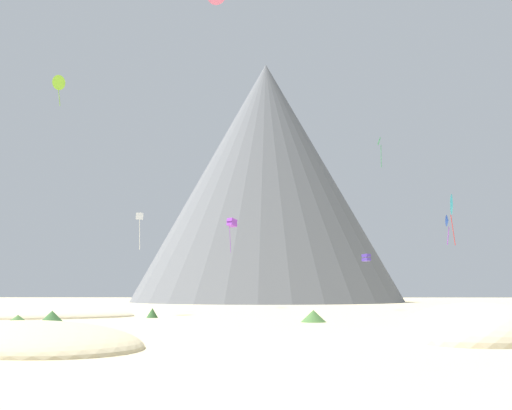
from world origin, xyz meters
name	(u,v)px	position (x,y,z in m)	size (l,w,h in m)	color
ground_plane	(232,339)	(0.00, 0.00, 0.00)	(400.00, 400.00, 0.00)	beige
dune_foreground_left	(34,317)	(-21.85, 25.30, 0.00)	(19.84, 11.47, 2.28)	beige
dune_foreground_right	(477,336)	(14.00, 2.09, 0.00)	(15.12, 8.91, 3.84)	beige
dune_midground	(29,345)	(-9.45, -3.99, 0.00)	(14.11, 9.25, 2.30)	#CCBA8E
bush_near_right	(152,313)	(-9.58, 23.98, 0.47)	(1.15, 1.15, 0.95)	#386633
bush_ridge_crest	(18,319)	(-18.71, 14.87, 0.33)	(1.71, 1.71, 0.66)	#477238
bush_mid_center	(313,316)	(5.62, 16.76, 0.51)	(2.17, 2.17, 1.01)	#477238
bush_far_left	(52,318)	(-15.00, 12.66, 0.54)	(2.13, 2.13, 1.08)	#386633
rock_massif	(268,182)	(0.77, 108.98, 30.06)	(88.35, 88.35, 61.92)	slate
kite_cyan_low	(452,205)	(22.95, 33.22, 12.41)	(1.26, 2.35, 5.95)	#33BCDB
kite_green_high	(380,146)	(19.78, 58.41, 26.04)	(0.63, 0.69, 5.02)	green
kite_indigo_low	(366,258)	(15.38, 48.45, 7.26)	(1.35, 1.35, 1.06)	#5138B2
kite_white_low	(140,222)	(-15.62, 42.38, 11.75)	(0.99, 0.48, 4.98)	white
kite_lime_high	(58,83)	(-23.87, 33.03, 27.71)	(1.52, 1.87, 3.89)	#8CD133
kite_violet_low	(232,223)	(-4.56, 59.73, 13.67)	(1.83, 1.84, 5.73)	purple
kite_blue_low	(448,221)	(21.43, 30.35, 10.16)	(0.86, 1.26, 3.30)	blue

